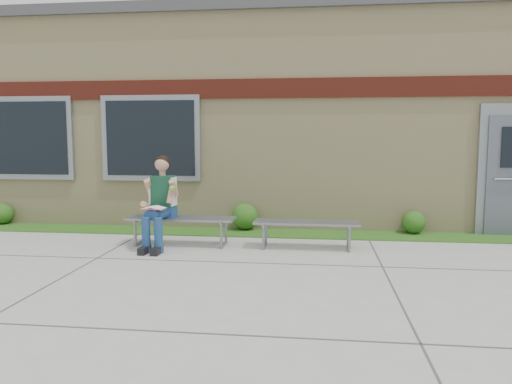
# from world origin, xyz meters

# --- Properties ---
(ground) EXTENTS (80.00, 80.00, 0.00)m
(ground) POSITION_xyz_m (0.00, 0.00, 0.00)
(ground) COLOR #9E9E99
(ground) RESTS_ON ground
(grass_strip) EXTENTS (16.00, 0.80, 0.02)m
(grass_strip) POSITION_xyz_m (0.00, 2.60, 0.01)
(grass_strip) COLOR #1A5015
(grass_strip) RESTS_ON ground
(school_building) EXTENTS (16.20, 6.22, 4.20)m
(school_building) POSITION_xyz_m (-0.00, 5.99, 2.10)
(school_building) COLOR beige
(school_building) RESTS_ON ground
(bench_left) EXTENTS (1.74, 0.49, 0.45)m
(bench_left) POSITION_xyz_m (-2.04, 1.51, 0.35)
(bench_left) COLOR slate
(bench_left) RESTS_ON ground
(bench_right) EXTENTS (1.63, 0.47, 0.42)m
(bench_right) POSITION_xyz_m (-0.04, 1.51, 0.33)
(bench_right) COLOR slate
(bench_right) RESTS_ON ground
(girl) EXTENTS (0.53, 0.91, 1.44)m
(girl) POSITION_xyz_m (-2.31, 1.29, 0.74)
(girl) COLOR navy
(girl) RESTS_ON ground
(shrub_west) EXTENTS (0.41, 0.41, 0.41)m
(shrub_west) POSITION_xyz_m (-6.02, 2.85, 0.22)
(shrub_west) COLOR #1A5015
(shrub_west) RESTS_ON grass_strip
(shrub_mid) EXTENTS (0.49, 0.49, 0.49)m
(shrub_mid) POSITION_xyz_m (-1.20, 2.85, 0.26)
(shrub_mid) COLOR #1A5015
(shrub_mid) RESTS_ON grass_strip
(shrub_east) EXTENTS (0.40, 0.40, 0.40)m
(shrub_east) POSITION_xyz_m (1.83, 2.85, 0.22)
(shrub_east) COLOR #1A5015
(shrub_east) RESTS_ON grass_strip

